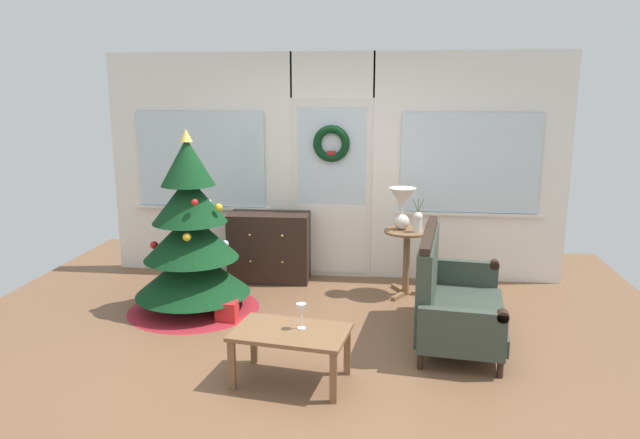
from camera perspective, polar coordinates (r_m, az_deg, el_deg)
The scene contains 11 objects.
ground_plane at distance 5.11m, azimuth -1.34°, elevation -12.35°, with size 6.76×6.76×0.00m, color brown.
back_wall_with_door at distance 6.76m, azimuth 1.17°, elevation 5.13°, with size 5.20×0.19×2.55m.
christmas_tree at distance 5.91m, azimuth -12.29°, elevation -2.51°, with size 1.30×1.30×1.78m.
dresser_cabinet at distance 6.75m, azimuth -4.89°, elevation -2.65°, with size 0.91×0.47×0.78m.
settee_sofa at distance 5.30m, azimuth 12.37°, elevation -7.31°, with size 0.86×1.51×0.96m.
side_table at distance 6.29m, azimuth 8.35°, elevation -2.85°, with size 0.50×0.48×0.70m.
table_lamp at distance 6.22m, azimuth 7.93°, elevation 1.61°, with size 0.28×0.28×0.44m.
flower_vase at distance 6.16m, azimuth 9.39°, elevation -0.13°, with size 0.11×0.10×0.35m.
coffee_table at distance 4.46m, azimuth -2.84°, elevation -11.32°, with size 0.90×0.63×0.40m.
wine_glass at distance 4.41m, azimuth -1.82°, elevation -8.75°, with size 0.08×0.08×0.20m.
gift_box at distance 5.71m, azimuth -8.95°, elevation -8.71°, with size 0.19×0.17×0.19m, color red.
Camera 1 is at (0.68, -4.59, 2.14)m, focal length 33.23 mm.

